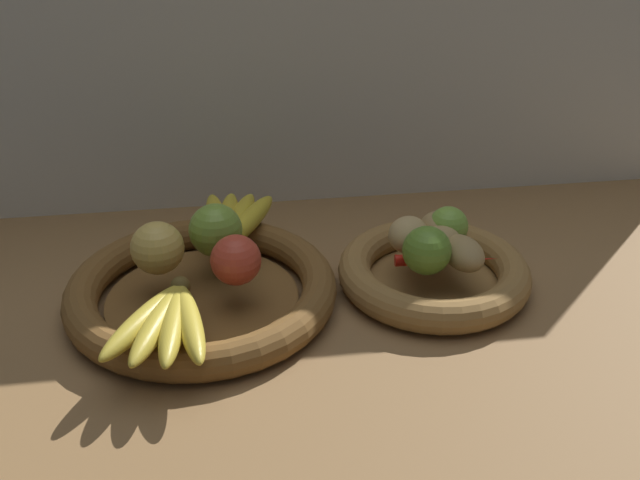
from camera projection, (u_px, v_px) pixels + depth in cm
name	position (u px, v px, depth cm)	size (l,w,h in cm)	color
ground_plane	(335.00, 295.00, 102.98)	(140.00, 90.00, 3.00)	olive
back_wall	(307.00, 39.00, 114.92)	(140.00, 3.00, 55.00)	silver
fruit_bowl_left	(202.00, 290.00, 97.47)	(36.36, 36.36, 4.60)	brown
fruit_bowl_right	(433.00, 273.00, 101.44)	(26.83, 26.83, 4.60)	olive
apple_green_back	(216.00, 230.00, 99.36)	(7.40, 7.40, 7.40)	#7AA338
apple_golden_left	(157.00, 249.00, 95.03)	(7.08, 7.08, 7.08)	#DBB756
apple_red_right	(236.00, 260.00, 93.09)	(6.62, 6.62, 6.62)	#CC422D
banana_bunch_front	(166.00, 321.00, 84.49)	(13.37, 17.62, 2.83)	gold
banana_bunch_back	(233.00, 221.00, 106.49)	(11.95, 18.56, 2.99)	gold
potato_back	(441.00, 228.00, 102.78)	(6.50, 5.92, 4.65)	#A38451
potato_oblong	(408.00, 235.00, 100.83)	(6.44, 5.53, 4.94)	tan
potato_small	(463.00, 253.00, 97.08)	(7.62, 5.13, 4.20)	#A38451
potato_large	(436.00, 243.00, 99.16)	(7.69, 5.07, 4.49)	tan
lime_near	(427.00, 250.00, 95.34)	(6.54, 6.54, 6.54)	olive
lime_far	(448.00, 226.00, 102.24)	(5.68, 5.68, 5.68)	#7AAD3D
chili_pepper	(447.00, 260.00, 98.05)	(1.68, 1.68, 14.09)	red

